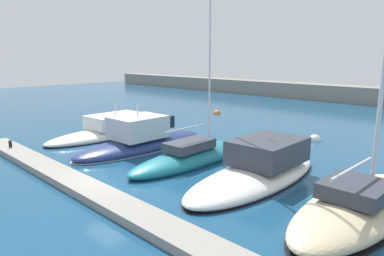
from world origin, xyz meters
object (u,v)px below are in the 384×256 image
sailboat_teal_third (195,155)px  mooring_buoy_white (315,140)px  dock_bollard (10,144)px  sailboat_sand_fifth (359,204)px  motorboat_navy_second (142,140)px  motorboat_white_fourth (259,170)px  mooring_buoy_orange (217,114)px  motorboat_ivory_nearest (110,130)px

sailboat_teal_third → mooring_buoy_white: sailboat_teal_third is taller
mooring_buoy_white → dock_bollard: (-12.45, -17.01, 0.58)m
sailboat_sand_fifth → dock_bollard: (-19.42, -6.27, 0.09)m
sailboat_sand_fifth → dock_bollard: size_ratio=39.49×
mooring_buoy_white → motorboat_navy_second: bearing=-125.6°
sailboat_sand_fifth → motorboat_white_fourth: bearing=82.4°
motorboat_white_fourth → mooring_buoy_white: size_ratio=11.73×
mooring_buoy_orange → sailboat_sand_fifth: bearing=-36.7°
mooring_buoy_orange → motorboat_white_fourth: bearing=-43.5°
sailboat_teal_third → mooring_buoy_orange: 17.77m
motorboat_navy_second → sailboat_sand_fifth: sailboat_sand_fifth is taller
mooring_buoy_white → sailboat_teal_third: bearing=-104.7°
motorboat_navy_second → sailboat_teal_third: size_ratio=0.61×
motorboat_ivory_nearest → mooring_buoy_orange: (-1.03, 14.05, -0.41)m
motorboat_navy_second → motorboat_white_fourth: motorboat_navy_second is taller
motorboat_ivory_nearest → motorboat_white_fourth: size_ratio=1.01×
motorboat_ivory_nearest → sailboat_teal_third: 9.51m
mooring_buoy_orange → motorboat_navy_second: bearing=-68.3°
mooring_buoy_orange → mooring_buoy_white: (13.17, -4.26, 0.00)m
motorboat_navy_second → sailboat_teal_third: bearing=-88.6°
motorboat_navy_second → motorboat_white_fourth: bearing=-90.0°
motorboat_navy_second → sailboat_sand_fifth: (14.35, -0.43, -0.04)m
motorboat_ivory_nearest → motorboat_white_fourth: bearing=-92.7°
motorboat_navy_second → sailboat_sand_fifth: bearing=-93.6°
motorboat_white_fourth → mooring_buoy_orange: bearing=44.8°
sailboat_sand_fifth → mooring_buoy_white: size_ratio=19.97×
motorboat_white_fourth → mooring_buoy_orange: (-15.05, 14.27, -0.51)m
motorboat_white_fourth → sailboat_sand_fifth: size_ratio=0.59×
motorboat_ivory_nearest → mooring_buoy_white: motorboat_ivory_nearest is taller
motorboat_ivory_nearest → motorboat_navy_second: (4.77, -0.52, 0.12)m
motorboat_navy_second → mooring_buoy_orange: motorboat_navy_second is taller
motorboat_ivory_nearest → sailboat_sand_fifth: (19.11, -0.96, 0.08)m
mooring_buoy_orange → dock_bollard: bearing=-88.0°
motorboat_ivory_nearest → mooring_buoy_orange: bearing=2.4°
mooring_buoy_white → mooring_buoy_orange: bearing=162.1°
motorboat_navy_second → mooring_buoy_orange: bearing=19.8°
motorboat_navy_second → sailboat_sand_fifth: size_ratio=0.61×
motorboat_white_fourth → dock_bollard: size_ratio=23.19×
sailboat_sand_fifth → dock_bollard: sailboat_sand_fifth is taller
sailboat_sand_fifth → mooring_buoy_orange: bearing=53.9°
motorboat_ivory_nearest → sailboat_sand_fifth: 19.14m
motorboat_ivory_nearest → dock_bollard: 7.23m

